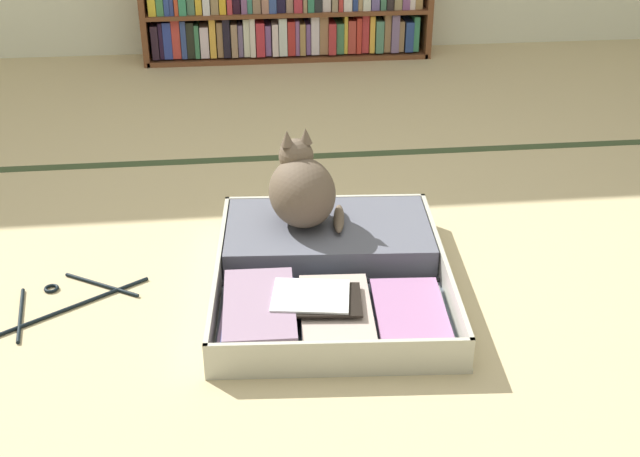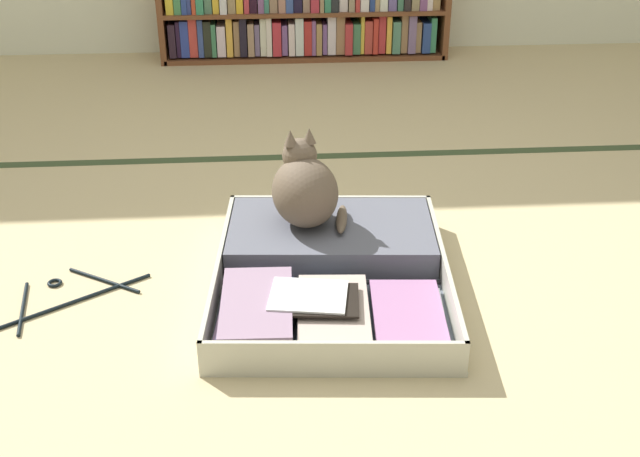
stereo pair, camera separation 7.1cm
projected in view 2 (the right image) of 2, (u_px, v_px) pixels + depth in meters
name	position (u px, v px, depth m)	size (l,w,h in m)	color
ground_plane	(327.00, 285.00, 2.22)	(10.00, 10.00, 0.00)	tan
tatami_border	(308.00, 156.00, 3.03)	(4.80, 0.05, 0.00)	#344528
open_suitcase	(328.00, 266.00, 2.23)	(0.68, 0.82, 0.10)	beige
black_cat	(304.00, 189.00, 2.30)	(0.25, 0.26, 0.28)	brown
clothes_hanger	(66.00, 296.00, 2.17)	(0.39, 0.32, 0.01)	black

